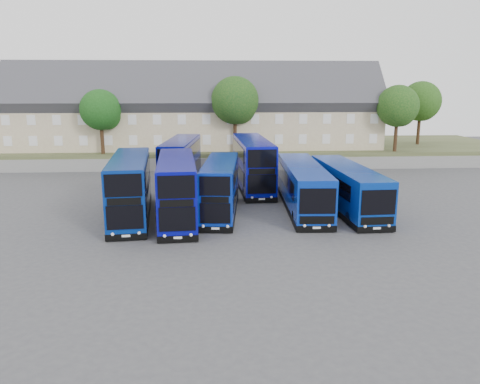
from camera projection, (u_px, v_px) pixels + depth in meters
The scene contains 15 objects.
ground at pixel (225, 229), 33.39m from camera, with size 120.00×120.00×0.00m, color #404145.
retaining_wall at pixel (219, 164), 56.59m from camera, with size 70.00×0.40×1.50m, color slate.
earth_bank at pixel (218, 151), 66.27m from camera, with size 80.00×20.00×2.00m, color #444B2A.
terrace_row at pixel (195, 113), 60.96m from camera, with size 48.00×10.40×11.20m.
dd_front_left at pixel (130, 189), 35.82m from camera, with size 3.86×11.99×4.69m.
dd_front_mid at pixel (177, 190), 35.44m from camera, with size 3.52×11.88×4.66m.
dd_front_right at pixel (221, 189), 36.95m from camera, with size 3.37×10.74×4.20m.
dd_rear_left at pixel (181, 163), 47.82m from camera, with size 3.78×11.88×4.65m.
dd_rear_right at pixel (253, 165), 46.06m from camera, with size 3.38×12.44×4.90m.
coach_east_a at pixel (303, 187), 38.60m from camera, with size 3.39×13.62×3.70m.
coach_east_b at pixel (347, 189), 38.31m from camera, with size 3.33×13.28×3.60m.
tree_west at pixel (102, 111), 55.46m from camera, with size 4.80×4.80×7.65m.
tree_mid at pixel (236, 102), 56.65m from camera, with size 5.76×5.76×9.18m.
tree_east at pixel (399, 108), 57.47m from camera, with size 5.12×5.12×8.16m.
tree_far at pixel (421, 103), 64.55m from camera, with size 5.44×5.44×8.67m.
Camera 1 is at (-0.81, -31.98, 9.98)m, focal length 35.00 mm.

